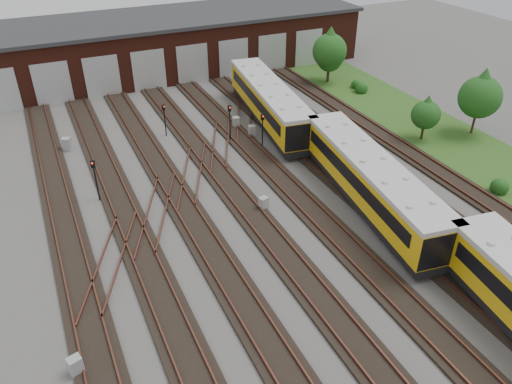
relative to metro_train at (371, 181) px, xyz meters
name	(u,v)px	position (x,y,z in m)	size (l,w,h in m)	color
ground	(331,268)	(-6.00, -4.67, -2.08)	(120.00, 120.00, 0.00)	#4C4A47
track_network	(324,262)	(-6.17, -4.08, -1.97)	(30.40, 70.00, 0.33)	black
maintenance_shed	(152,45)	(-6.01, 35.30, 1.12)	(51.00, 12.50, 6.35)	#4A1C12
grass_verge	(452,141)	(13.00, 5.33, -2.06)	(8.00, 55.00, 0.05)	#29511B
metro_train	(371,181)	(0.00, 0.00, 0.00)	(5.20, 48.80, 3.42)	black
signal_mast_0	(95,175)	(-17.29, 8.90, 0.05)	(0.32, 0.31, 3.31)	black
signal_mast_1	(230,118)	(-4.89, 13.85, 0.09)	(0.30, 0.28, 3.39)	black
signal_mast_2	(164,116)	(-9.80, 17.30, -0.13)	(0.31, 0.30, 3.02)	black
signal_mast_3	(262,126)	(-2.83, 11.53, -0.08)	(0.28, 0.27, 3.10)	black
relay_cabinet_0	(76,366)	(-21.00, -5.99, -1.56)	(0.63, 0.53, 1.05)	#97999B
relay_cabinet_1	(67,144)	(-18.34, 18.11, -1.51)	(0.68, 0.57, 1.14)	#97999B
relay_cabinet_2	(263,204)	(-6.96, 2.75, -1.58)	(0.60, 0.50, 1.00)	#97999B
relay_cabinet_3	(252,131)	(-2.74, 13.92, -1.57)	(0.62, 0.51, 1.03)	#97999B
relay_cabinet_4	(236,122)	(-3.33, 16.19, -1.55)	(0.63, 0.53, 1.06)	#97999B
tree_0	(330,47)	(11.04, 23.12, 1.99)	(3.82, 3.82, 6.34)	#2F2215
tree_1	(330,55)	(11.13, 23.13, 1.01)	(2.91, 2.91, 4.82)	#2F2215
tree_2	(481,92)	(15.82, 5.87, 1.91)	(3.75, 3.75, 6.21)	#2F2215
tree_3	(426,111)	(10.80, 6.83, 0.62)	(2.54, 2.54, 4.21)	#2F2215
bush_0	(500,185)	(10.00, -2.64, -1.41)	(1.34, 1.34, 1.34)	#164714
bush_1	(356,83)	(12.96, 20.14, -1.51)	(1.15, 1.15, 1.15)	#164714
bush_2	(362,86)	(12.67, 18.76, -1.38)	(1.41, 1.41, 1.41)	#164714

